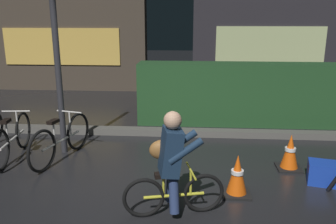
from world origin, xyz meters
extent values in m
plane|color=black|center=(0.00, 0.00, 0.00)|extent=(40.00, 40.00, 0.00)
cube|color=#56544F|center=(0.00, 2.20, 0.06)|extent=(12.00, 0.24, 0.12)
cube|color=#214723|center=(1.80, 3.10, 0.65)|extent=(4.80, 0.70, 1.29)
cube|color=#42382D|center=(-3.43, 6.50, 1.94)|extent=(5.10, 0.50, 3.88)
cube|color=#E5B751|center=(-3.43, 6.23, 1.36)|extent=(3.57, 0.04, 1.10)
cube|color=#262328|center=(2.93, 7.20, 2.42)|extent=(4.77, 0.50, 4.84)
cube|color=#BFCC8C|center=(2.93, 6.93, 1.40)|extent=(3.34, 0.04, 1.10)
cylinder|color=#2D2D33|center=(-1.62, 1.20, 1.40)|extent=(0.10, 0.10, 2.80)
torus|color=black|center=(-2.39, 1.36, 0.32)|extent=(0.11, 0.64, 0.64)
torus|color=black|center=(-2.29, 0.42, 0.32)|extent=(0.11, 0.64, 0.64)
cylinder|color=silver|center=(-2.34, 0.89, 0.32)|extent=(0.14, 0.94, 0.04)
cylinder|color=silver|center=(-2.32, 0.72, 0.49)|extent=(0.03, 0.03, 0.35)
cube|color=black|center=(-2.32, 0.72, 0.67)|extent=(0.12, 0.21, 0.05)
cylinder|color=silver|center=(-2.37, 1.15, 0.52)|extent=(0.03, 0.03, 0.40)
cylinder|color=silver|center=(-2.37, 1.15, 0.72)|extent=(0.46, 0.07, 0.02)
torus|color=black|center=(-1.41, 1.34, 0.32)|extent=(0.20, 0.64, 0.65)
torus|color=black|center=(-1.65, 0.41, 0.32)|extent=(0.20, 0.64, 0.65)
cylinder|color=silver|center=(-1.53, 0.87, 0.32)|extent=(0.28, 0.94, 0.04)
cylinder|color=silver|center=(-1.57, 0.71, 0.50)|extent=(0.03, 0.03, 0.36)
cube|color=black|center=(-1.57, 0.71, 0.68)|extent=(0.15, 0.22, 0.05)
cylinder|color=silver|center=(-1.46, 1.13, 0.53)|extent=(0.03, 0.03, 0.41)
cylinder|color=silver|center=(-1.46, 1.13, 0.73)|extent=(0.45, 0.14, 0.02)
cube|color=black|center=(1.14, -0.10, 0.01)|extent=(0.36, 0.36, 0.03)
cone|color=#EA560F|center=(1.14, -0.10, 0.29)|extent=(0.26, 0.26, 0.52)
cylinder|color=white|center=(1.14, -0.10, 0.31)|extent=(0.16, 0.16, 0.05)
cube|color=black|center=(2.03, 0.75, 0.01)|extent=(0.36, 0.36, 0.03)
cone|color=#EA560F|center=(2.03, 0.75, 0.29)|extent=(0.26, 0.26, 0.52)
cylinder|color=white|center=(2.03, 0.75, 0.32)|extent=(0.16, 0.16, 0.05)
cube|color=#193DB7|center=(2.39, 0.30, 0.15)|extent=(0.50, 0.42, 0.30)
torus|color=black|center=(0.70, -0.56, 0.24)|extent=(0.48, 0.15, 0.48)
torus|color=black|center=(0.01, -0.72, 0.24)|extent=(0.48, 0.15, 0.48)
cylinder|color=gold|center=(0.36, -0.64, 0.24)|extent=(0.69, 0.20, 0.04)
cylinder|color=gold|center=(0.24, -0.66, 0.37)|extent=(0.03, 0.03, 0.26)
cube|color=black|center=(0.24, -0.66, 0.51)|extent=(0.22, 0.14, 0.05)
cylinder|color=gold|center=(0.55, -0.59, 0.39)|extent=(0.03, 0.03, 0.30)
cylinder|color=gold|center=(0.55, -0.59, 0.54)|extent=(0.13, 0.45, 0.02)
cylinder|color=navy|center=(0.31, -0.54, 0.30)|extent=(0.15, 0.23, 0.42)
cylinder|color=navy|center=(0.36, -0.74, 0.30)|extent=(0.15, 0.23, 0.42)
cube|color=#192D47|center=(0.32, -0.64, 0.79)|extent=(0.33, 0.37, 0.54)
sphere|color=tan|center=(0.34, -0.64, 1.15)|extent=(0.20, 0.20, 0.20)
cylinder|color=#192D47|center=(0.42, -0.48, 0.84)|extent=(0.40, 0.17, 0.29)
cylinder|color=#192D47|center=(0.49, -0.75, 0.84)|extent=(0.40, 0.17, 0.29)
ellipsoid|color=brown|center=(0.21, -0.46, 0.74)|extent=(0.35, 0.23, 0.24)
camera|label=1|loc=(0.54, -4.27, 2.23)|focal=37.44mm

